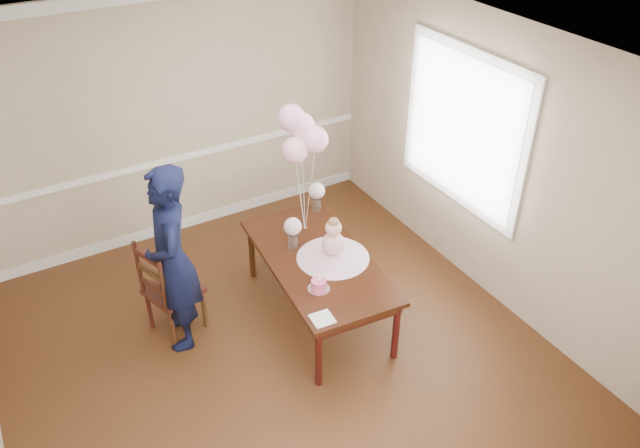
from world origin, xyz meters
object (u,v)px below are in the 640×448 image
Objects in this scene: birthday_cake at (319,284)px; dining_table_top at (318,260)px; dining_chair_seat at (174,290)px; woman at (172,260)px.

dining_table_top is at bearing 61.16° from birthday_cake.
dining_chair_seat is 0.24× the size of woman.
dining_table_top is 4.07× the size of dining_chair_seat.
dining_table_top is 13.33× the size of birthday_cake.
dining_table_top is 1.00× the size of woman.
birthday_cake is 0.31× the size of dining_chair_seat.
dining_table_top reaches higher than dining_chair_seat.
dining_chair_seat is 0.46m from woman.
woman is at bearing 169.27° from dining_table_top.
dining_chair_seat is at bearing -166.99° from woman.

